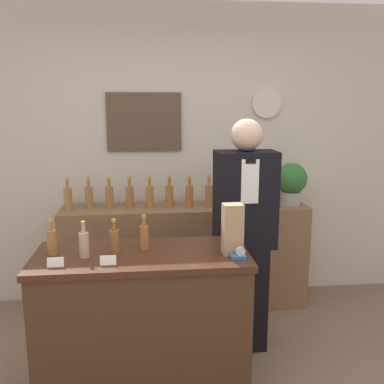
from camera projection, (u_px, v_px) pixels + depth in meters
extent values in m
cube|color=beige|center=(170.00, 156.00, 3.95)|extent=(5.20, 0.06, 2.70)
cube|color=brown|center=(144.00, 122.00, 3.82)|extent=(0.66, 0.02, 0.52)
cylinder|color=beige|center=(267.00, 103.00, 3.90)|extent=(0.27, 0.03, 0.27)
cube|color=brown|center=(185.00, 256.00, 3.88)|extent=(2.17, 0.43, 0.93)
cube|color=#422B19|center=(143.00, 326.00, 2.69)|extent=(1.27, 0.55, 0.89)
cube|color=#3E2213|center=(142.00, 256.00, 2.60)|extent=(1.30, 0.58, 0.04)
cylinder|color=tan|center=(46.00, 373.00, 2.46)|extent=(0.07, 0.07, 0.26)
cylinder|color=brown|center=(144.00, 367.00, 2.51)|extent=(0.07, 0.07, 0.26)
cylinder|color=tan|center=(236.00, 361.00, 2.57)|extent=(0.07, 0.07, 0.26)
cube|color=black|center=(243.00, 296.00, 3.23)|extent=(0.33, 0.26, 0.80)
cube|color=black|center=(245.00, 199.00, 3.08)|extent=(0.43, 0.26, 0.70)
cube|color=white|center=(250.00, 182.00, 2.91)|extent=(0.12, 0.01, 0.31)
cube|color=black|center=(251.00, 161.00, 2.88)|extent=(0.07, 0.01, 0.03)
sphere|color=#DBB293|center=(247.00, 135.00, 2.98)|extent=(0.23, 0.23, 0.23)
cylinder|color=#9E998E|center=(290.00, 198.00, 3.85)|extent=(0.18, 0.18, 0.12)
sphere|color=#2D6B2D|center=(291.00, 179.00, 3.81)|extent=(0.28, 0.28, 0.28)
cube|color=tan|center=(232.00, 229.00, 2.55)|extent=(0.12, 0.10, 0.31)
cube|color=#2D66A8|center=(238.00, 257.00, 2.50)|extent=(0.09, 0.06, 0.02)
cylinder|color=silver|center=(241.00, 251.00, 2.49)|extent=(0.06, 0.02, 0.06)
cube|color=white|center=(55.00, 262.00, 2.37)|extent=(0.09, 0.02, 0.06)
cube|color=white|center=(108.00, 260.00, 2.40)|extent=(0.09, 0.02, 0.06)
cylinder|color=#A36B35|center=(52.00, 242.00, 2.56)|extent=(0.06, 0.06, 0.15)
cylinder|color=#A36B35|center=(51.00, 226.00, 2.54)|extent=(0.02, 0.02, 0.05)
cylinder|color=#B29933|center=(51.00, 221.00, 2.54)|extent=(0.03, 0.03, 0.02)
cylinder|color=tan|center=(84.00, 245.00, 2.51)|extent=(0.06, 0.06, 0.15)
cylinder|color=tan|center=(83.00, 229.00, 2.49)|extent=(0.02, 0.02, 0.05)
cylinder|color=#B29933|center=(83.00, 223.00, 2.49)|extent=(0.03, 0.03, 0.02)
cylinder|color=brown|center=(114.00, 242.00, 2.57)|extent=(0.06, 0.06, 0.15)
cylinder|color=brown|center=(114.00, 226.00, 2.55)|extent=(0.02, 0.02, 0.05)
cylinder|color=#B29933|center=(114.00, 220.00, 2.54)|extent=(0.03, 0.03, 0.02)
cylinder|color=#A36430|center=(144.00, 237.00, 2.66)|extent=(0.06, 0.06, 0.15)
cylinder|color=#A36430|center=(144.00, 222.00, 2.64)|extent=(0.02, 0.02, 0.05)
cylinder|color=#B29933|center=(144.00, 216.00, 2.63)|extent=(0.03, 0.03, 0.02)
cylinder|color=#9C703E|center=(68.00, 199.00, 3.65)|extent=(0.07, 0.07, 0.19)
cylinder|color=#9C703E|center=(67.00, 184.00, 3.62)|extent=(0.03, 0.03, 0.07)
cylinder|color=#B29933|center=(67.00, 179.00, 3.61)|extent=(0.03, 0.03, 0.02)
cylinder|color=olive|center=(89.00, 198.00, 3.69)|extent=(0.07, 0.07, 0.19)
cylinder|color=olive|center=(88.00, 183.00, 3.66)|extent=(0.03, 0.03, 0.07)
cylinder|color=#B29933|center=(88.00, 178.00, 3.65)|extent=(0.03, 0.03, 0.02)
cylinder|color=#9B673A|center=(110.00, 197.00, 3.71)|extent=(0.07, 0.07, 0.19)
cylinder|color=#9B673A|center=(109.00, 183.00, 3.68)|extent=(0.03, 0.03, 0.07)
cylinder|color=#B29933|center=(109.00, 178.00, 3.67)|extent=(0.03, 0.03, 0.02)
cylinder|color=#9D653B|center=(130.00, 197.00, 3.72)|extent=(0.07, 0.07, 0.19)
cylinder|color=#9D653B|center=(129.00, 182.00, 3.70)|extent=(0.03, 0.03, 0.07)
cylinder|color=#B29933|center=(129.00, 177.00, 3.69)|extent=(0.03, 0.03, 0.02)
cylinder|color=#A17036|center=(150.00, 197.00, 3.73)|extent=(0.07, 0.07, 0.19)
cylinder|color=#A17036|center=(149.00, 182.00, 3.70)|extent=(0.03, 0.03, 0.07)
cylinder|color=#B29933|center=(149.00, 177.00, 3.69)|extent=(0.03, 0.03, 0.02)
cylinder|color=olive|center=(170.00, 196.00, 3.75)|extent=(0.07, 0.07, 0.19)
cylinder|color=olive|center=(169.00, 182.00, 3.73)|extent=(0.03, 0.03, 0.07)
cylinder|color=#B29933|center=(169.00, 177.00, 3.72)|extent=(0.03, 0.03, 0.02)
cylinder|color=#A46536|center=(189.00, 196.00, 3.75)|extent=(0.07, 0.07, 0.19)
cylinder|color=#A46536|center=(189.00, 182.00, 3.73)|extent=(0.03, 0.03, 0.07)
cylinder|color=#B29933|center=(189.00, 177.00, 3.72)|extent=(0.03, 0.03, 0.02)
cylinder|color=#9E6E3D|center=(209.00, 196.00, 3.78)|extent=(0.07, 0.07, 0.19)
cylinder|color=#9E6E3D|center=(209.00, 181.00, 3.75)|extent=(0.03, 0.03, 0.07)
cylinder|color=#B29933|center=(209.00, 176.00, 3.74)|extent=(0.03, 0.03, 0.02)
cylinder|color=#986539|center=(228.00, 195.00, 3.82)|extent=(0.07, 0.07, 0.19)
cylinder|color=#986539|center=(228.00, 180.00, 3.79)|extent=(0.03, 0.03, 0.07)
cylinder|color=#B29933|center=(228.00, 175.00, 3.78)|extent=(0.03, 0.03, 0.02)
cylinder|color=#996535|center=(248.00, 195.00, 3.80)|extent=(0.07, 0.07, 0.19)
cylinder|color=#996535|center=(248.00, 181.00, 3.78)|extent=(0.03, 0.03, 0.07)
cylinder|color=#B29933|center=(248.00, 176.00, 3.77)|extent=(0.03, 0.03, 0.02)
cylinder|color=olive|center=(266.00, 194.00, 3.84)|extent=(0.07, 0.07, 0.19)
cylinder|color=olive|center=(267.00, 180.00, 3.81)|extent=(0.03, 0.03, 0.07)
cylinder|color=#B29933|center=(267.00, 175.00, 3.80)|extent=(0.03, 0.03, 0.02)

